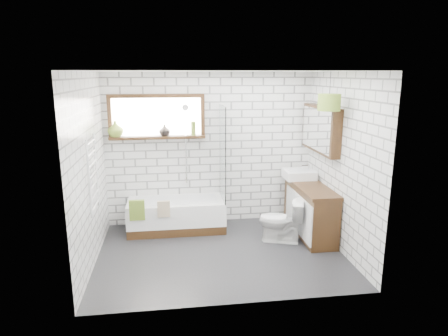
{
  "coord_description": "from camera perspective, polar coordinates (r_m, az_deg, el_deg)",
  "views": [
    {
      "loc": [
        -0.67,
        -5.17,
        2.47
      ],
      "look_at": [
        0.09,
        0.25,
        1.17
      ],
      "focal_mm": 32.0,
      "sensor_mm": 36.0,
      "label": 1
    }
  ],
  "objects": [
    {
      "name": "basin",
      "position": [
        6.63,
        10.66,
        -0.89
      ],
      "size": [
        0.48,
        0.42,
        0.14
      ],
      "primitive_type": "cube",
      "color": "white",
      "rests_on": "vanity"
    },
    {
      "name": "wall_right",
      "position": [
        5.82,
        16.34,
        0.68
      ],
      "size": [
        0.01,
        2.6,
        2.5
      ],
      "primitive_type": "cube",
      "color": "white",
      "rests_on": "ground"
    },
    {
      "name": "shower_screen",
      "position": [
        6.31,
        -0.23,
        2.15
      ],
      "size": [
        0.02,
        0.72,
        1.5
      ],
      "primitive_type": "cube",
      "color": "white",
      "rests_on": "bathtub"
    },
    {
      "name": "toilet",
      "position": [
        6.08,
        8.13,
        -7.43
      ],
      "size": [
        0.56,
        0.73,
        0.66
      ],
      "primitive_type": "imported",
      "rotation": [
        0.0,
        0.0,
        -1.9
      ],
      "color": "white",
      "rests_on": "floor"
    },
    {
      "name": "bottle",
      "position": [
        6.47,
        -4.4,
        5.48
      ],
      "size": [
        0.08,
        0.08,
        0.22
      ],
      "primitive_type": "cylinder",
      "rotation": [
        0.0,
        0.0,
        0.21
      ],
      "color": "olive",
      "rests_on": "window"
    },
    {
      "name": "wall_left",
      "position": [
        5.41,
        -18.74,
        -0.42
      ],
      "size": [
        0.01,
        2.6,
        2.5
      ],
      "primitive_type": "cube",
      "color": "white",
      "rests_on": "ground"
    },
    {
      "name": "pendant",
      "position": [
        5.54,
        14.79,
        9.06
      ],
      "size": [
        0.3,
        0.3,
        0.22
      ],
      "primitive_type": "cylinder",
      "color": "#5C7924",
      "rests_on": "ceiling"
    },
    {
      "name": "towel_beige",
      "position": [
        6.13,
        -8.61,
        -5.81
      ],
      "size": [
        0.19,
        0.05,
        0.25
      ],
      "primitive_type": "cube",
      "color": "tan",
      "rests_on": "bathtub"
    },
    {
      "name": "ceiling",
      "position": [
        5.22,
        -0.57,
        13.71
      ],
      "size": [
        3.4,
        2.6,
        0.01
      ],
      "primitive_type": "cube",
      "color": "white",
      "rests_on": "ground"
    },
    {
      "name": "bathtub",
      "position": [
        6.52,
        -6.8,
        -6.68
      ],
      "size": [
        1.54,
        0.68,
        0.5
      ],
      "primitive_type": "cube",
      "color": "white",
      "rests_on": "floor"
    },
    {
      "name": "shower_riser",
      "position": [
        6.54,
        -5.46,
        3.39
      ],
      "size": [
        0.02,
        0.02,
        1.3
      ],
      "primitive_type": "cylinder",
      "color": "silver",
      "rests_on": "wall_back"
    },
    {
      "name": "vase_dark",
      "position": [
        6.47,
        -8.48,
        5.19
      ],
      "size": [
        0.23,
        0.23,
        0.18
      ],
      "primitive_type": "imported",
      "rotation": [
        0.0,
        0.0,
        0.41
      ],
      "color": "black",
      "rests_on": "window"
    },
    {
      "name": "window",
      "position": [
        6.47,
        -9.56,
        7.2
      ],
      "size": [
        1.52,
        0.16,
        0.68
      ],
      "primitive_type": "cube",
      "color": "black",
      "rests_on": "wall_back"
    },
    {
      "name": "towel_radiator",
      "position": [
        5.42,
        -18.23,
        -0.92
      ],
      "size": [
        0.06,
        0.52,
        1.0
      ],
      "primitive_type": "cube",
      "color": "white",
      "rests_on": "wall_left"
    },
    {
      "name": "wall_back",
      "position": [
        6.63,
        -2.0,
        2.7
      ],
      "size": [
        3.4,
        0.01,
        2.5
      ],
      "primitive_type": "cube",
      "color": "white",
      "rests_on": "ground"
    },
    {
      "name": "floor",
      "position": [
        5.77,
        -0.51,
        -12.06
      ],
      "size": [
        3.4,
        2.6,
        0.01
      ],
      "primitive_type": "cube",
      "color": "black",
      "rests_on": "ground"
    },
    {
      "name": "towel_green",
      "position": [
        6.15,
        -12.32,
        -5.91
      ],
      "size": [
        0.23,
        0.06,
        0.31
      ],
      "primitive_type": "cube",
      "color": "#5C7924",
      "rests_on": "bathtub"
    },
    {
      "name": "mirror_cabinet",
      "position": [
        6.26,
        13.64,
        5.43
      ],
      "size": [
        0.16,
        1.2,
        0.7
      ],
      "primitive_type": "cube",
      "color": "black",
      "rests_on": "wall_right"
    },
    {
      "name": "vanity",
      "position": [
        6.4,
        12.16,
        -5.85
      ],
      "size": [
        0.45,
        1.4,
        0.8
      ],
      "primitive_type": "cube",
      "color": "black",
      "rests_on": "floor"
    },
    {
      "name": "vase_olive",
      "position": [
        6.51,
        -15.25,
        5.23
      ],
      "size": [
        0.28,
        0.28,
        0.25
      ],
      "primitive_type": "imported",
      "rotation": [
        0.0,
        0.0,
        -0.19
      ],
      "color": "olive",
      "rests_on": "window"
    },
    {
      "name": "wall_front",
      "position": [
        4.11,
        1.81,
        -3.95
      ],
      "size": [
        3.4,
        0.01,
        2.5
      ],
      "primitive_type": "cube",
      "color": "white",
      "rests_on": "ground"
    },
    {
      "name": "tap",
      "position": [
        6.66,
        11.99,
        -0.27
      ],
      "size": [
        0.04,
        0.04,
        0.18
      ],
      "primitive_type": "cylinder",
      "rotation": [
        0.0,
        0.0,
        -0.28
      ],
      "color": "silver",
      "rests_on": "vanity"
    }
  ]
}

